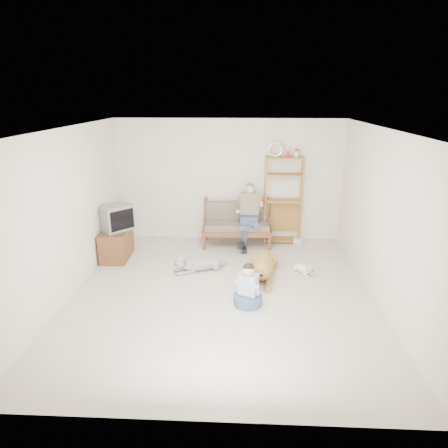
# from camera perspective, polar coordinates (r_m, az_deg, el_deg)

# --- Properties ---
(floor) EXTENTS (5.50, 5.50, 0.00)m
(floor) POSITION_cam_1_polar(r_m,az_deg,el_deg) (6.80, -0.28, -9.92)
(floor) COLOR silver
(floor) RESTS_ON ground
(ceiling) EXTENTS (5.50, 5.50, 0.00)m
(ceiling) POSITION_cam_1_polar(r_m,az_deg,el_deg) (6.02, -0.32, 13.39)
(ceiling) COLOR silver
(ceiling) RESTS_ON ground
(wall_back) EXTENTS (5.00, 0.00, 5.00)m
(wall_back) POSITION_cam_1_polar(r_m,az_deg,el_deg) (8.94, 0.66, 6.22)
(wall_back) COLOR beige
(wall_back) RESTS_ON ground
(wall_front) EXTENTS (5.00, 0.00, 5.00)m
(wall_front) POSITION_cam_1_polar(r_m,az_deg,el_deg) (3.74, -2.60, -11.49)
(wall_front) COLOR beige
(wall_front) RESTS_ON ground
(wall_left) EXTENTS (0.00, 5.50, 5.50)m
(wall_left) POSITION_cam_1_polar(r_m,az_deg,el_deg) (6.88, -21.59, 1.24)
(wall_left) COLOR beige
(wall_left) RESTS_ON ground
(wall_right) EXTENTS (0.00, 5.50, 5.50)m
(wall_right) POSITION_cam_1_polar(r_m,az_deg,el_deg) (6.64, 21.81, 0.63)
(wall_right) COLOR beige
(wall_right) RESTS_ON ground
(loveseat) EXTENTS (1.51, 0.72, 0.95)m
(loveseat) POSITION_cam_1_polar(r_m,az_deg,el_deg) (8.78, 1.87, 0.14)
(loveseat) COLOR brown
(loveseat) RESTS_ON ground
(man) EXTENTS (0.53, 0.75, 1.22)m
(man) POSITION_cam_1_polar(r_m,az_deg,el_deg) (8.52, 3.48, 0.62)
(man) COLOR #43577C
(man) RESTS_ON loveseat
(etagere) EXTENTS (0.85, 0.37, 2.23)m
(etagere) POSITION_cam_1_polar(r_m,az_deg,el_deg) (8.87, 8.43, 3.49)
(etagere) COLOR #9F6C32
(etagere) RESTS_ON ground
(book_stack) EXTENTS (0.21, 0.16, 0.13)m
(book_stack) POSITION_cam_1_polar(r_m,az_deg,el_deg) (9.08, 10.50, -2.37)
(book_stack) COLOR silver
(book_stack) RESTS_ON ground
(tv_stand) EXTENTS (0.54, 0.92, 0.60)m
(tv_stand) POSITION_cam_1_polar(r_m,az_deg,el_deg) (8.38, -15.13, -2.74)
(tv_stand) COLOR brown
(tv_stand) RESTS_ON ground
(crt_tv) EXTENTS (0.76, 0.76, 0.50)m
(crt_tv) POSITION_cam_1_polar(r_m,az_deg,el_deg) (8.23, -15.16, 0.91)
(crt_tv) COLOR slate
(crt_tv) RESTS_ON tv_stand
(wall_outlet) EXTENTS (0.12, 0.02, 0.08)m
(wall_outlet) POSITION_cam_1_polar(r_m,az_deg,el_deg) (9.33, -7.07, -0.09)
(wall_outlet) COLOR silver
(wall_outlet) RESTS_ON ground
(golden_retriever) EXTENTS (0.50, 1.62, 0.49)m
(golden_retriever) POSITION_cam_1_polar(r_m,az_deg,el_deg) (7.34, 5.61, -6.07)
(golden_retriever) COLOR #A27338
(golden_retriever) RESTS_ON ground
(shaggy_dog) EXTENTS (1.06, 0.57, 0.34)m
(shaggy_dog) POSITION_cam_1_polar(r_m,az_deg,el_deg) (7.58, -3.82, -5.73)
(shaggy_dog) COLOR silver
(shaggy_dog) RESTS_ON ground
(terrier) EXTENTS (0.37, 0.54, 0.23)m
(terrier) POSITION_cam_1_polar(r_m,az_deg,el_deg) (7.61, 11.47, -6.30)
(terrier) COLOR silver
(terrier) RESTS_ON ground
(child) EXTENTS (0.45, 0.45, 0.71)m
(child) POSITION_cam_1_polar(r_m,az_deg,el_deg) (6.38, 3.46, -9.38)
(child) COLOR #43577C
(child) RESTS_ON ground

